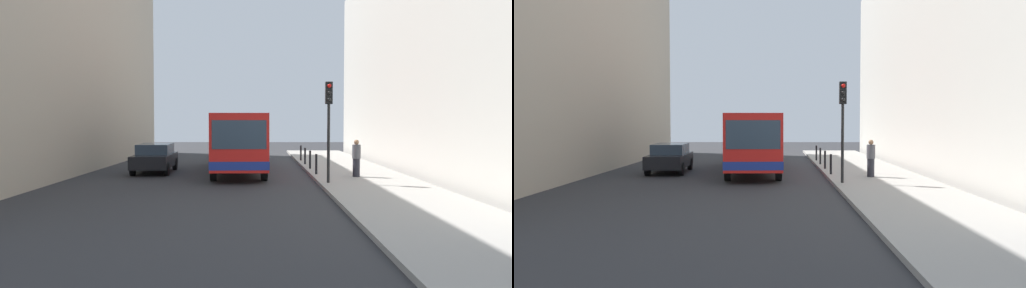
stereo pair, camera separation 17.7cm
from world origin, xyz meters
TOP-DOWN VIEW (x-y plane):
  - ground_plane at (0.00, 0.00)m, footprint 80.00×80.00m
  - sidewalk at (5.40, 0.00)m, footprint 4.40×40.00m
  - building_left at (-11.50, 4.00)m, footprint 7.00×32.00m
  - building_right at (11.50, 4.00)m, footprint 7.00×32.00m
  - bus at (-0.34, 3.54)m, footprint 3.01×11.12m
  - car_beside_bus at (-4.60, 3.15)m, footprint 1.95×4.44m
  - car_behind_bus at (-0.06, 13.26)m, footprint 1.96×4.45m
  - traffic_light at (3.55, -2.37)m, footprint 0.28×0.33m
  - bollard_near at (3.45, 0.96)m, footprint 0.11×0.11m
  - bollard_mid at (3.45, 3.71)m, footprint 0.11×0.11m
  - bollard_far at (3.45, 6.47)m, footprint 0.11×0.11m
  - bollard_farthest at (3.45, 9.23)m, footprint 0.11×0.11m
  - pedestrian_near_signal at (5.12, -0.19)m, footprint 0.38×0.38m

SIDE VIEW (x-z plane):
  - ground_plane at x=0.00m, z-range 0.00..0.00m
  - sidewalk at x=5.40m, z-range 0.00..0.15m
  - bollard_near at x=3.45m, z-range 0.15..1.10m
  - bollard_mid at x=3.45m, z-range 0.15..1.10m
  - bollard_far at x=3.45m, z-range 0.15..1.10m
  - bollard_farthest at x=3.45m, z-range 0.15..1.10m
  - car_beside_bus at x=-4.60m, z-range 0.04..1.52m
  - car_behind_bus at x=-0.06m, z-range 0.04..1.52m
  - pedestrian_near_signal at x=5.12m, z-range 0.15..1.82m
  - bus at x=-0.34m, z-range 0.23..3.23m
  - traffic_light at x=3.55m, z-range 0.96..5.06m
  - building_right at x=11.50m, z-range 0.00..12.59m
  - building_left at x=-11.50m, z-range 0.00..15.74m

